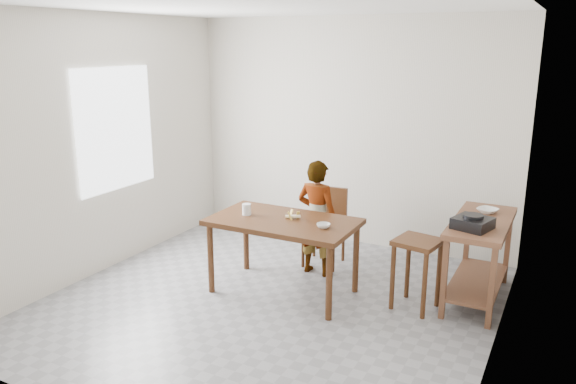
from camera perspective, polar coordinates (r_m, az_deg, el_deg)
The scene contains 17 objects.
floor at distance 5.44m, azimuth -1.98°, elevation -11.43°, with size 4.00×4.00×0.04m, color gray.
ceiling at distance 4.88m, azimuth -2.28°, elevation 18.76°, with size 4.00×4.00×0.04m, color white.
wall_back at distance 6.78m, azimuth 6.35°, elevation 6.00°, with size 4.00×0.04×2.70m, color beige.
wall_front at distance 3.43m, azimuth -18.98°, elevation -3.59°, with size 4.00×0.04×2.70m, color beige.
wall_left at distance 6.21m, azimuth -18.61°, elevation 4.49°, with size 0.04×4.00×2.70m, color beige.
wall_right at distance 4.38m, azimuth 21.55°, elevation 0.09°, with size 0.04×4.00×2.70m, color beige.
window_pane at distance 6.29m, azimuth -17.10°, elevation 6.12°, with size 0.02×1.10×1.30m, color silver.
dining_table at distance 5.52m, azimuth -0.48°, elevation -6.52°, with size 1.40×0.80×0.75m, color #402210, non-canonical shape.
prep_counter at distance 5.64m, azimuth 18.76°, elevation -6.58°, with size 0.50×1.20×0.80m, color brown, non-canonical shape.
child at distance 5.89m, azimuth 2.97°, elevation -2.65°, with size 0.45×0.30×1.24m, color white.
dining_chair at distance 6.20m, azimuth 3.65°, elevation -3.64°, with size 0.41×0.41×0.84m, color #402210, non-canonical shape.
stool at distance 5.35m, azimuth 12.86°, elevation -8.11°, with size 0.38×0.38×0.67m, color #402210, non-canonical shape.
glass_tumbler at distance 5.54m, azimuth -4.22°, elevation -1.77°, with size 0.09×0.09×0.11m, color white.
small_bowl at distance 5.16m, azimuth 3.62°, elevation -3.44°, with size 0.13×0.13×0.04m, color silver.
banana at distance 5.40m, azimuth 0.50°, elevation -2.45°, with size 0.16×0.11×0.06m, color yellow, non-canonical shape.
serving_bowl at distance 5.76m, azimuth 19.62°, elevation -1.78°, with size 0.19×0.19×0.05m, color silver.
gas_burner at distance 5.23m, azimuth 18.25°, elevation -3.02°, with size 0.30×0.30×0.10m, color black.
Camera 1 is at (2.41, -4.24, 2.39)m, focal length 35.00 mm.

